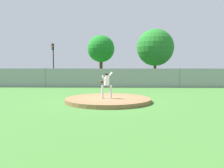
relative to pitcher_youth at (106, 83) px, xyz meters
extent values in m
plane|color=#427A33|center=(0.09, 6.15, -1.20)|extent=(80.00, 80.00, 0.00)
cube|color=#2B2B2D|center=(0.09, 14.65, -1.20)|extent=(44.00, 7.00, 0.01)
cylinder|color=olive|center=(0.09, 0.15, -1.08)|extent=(5.36, 5.36, 0.24)
cylinder|color=silver|center=(-0.24, -0.10, -0.55)|extent=(0.13, 0.13, 0.82)
cylinder|color=silver|center=(0.27, 0.10, -0.55)|extent=(0.13, 0.13, 0.82)
cylinder|color=silver|center=(0.01, 0.00, 0.11)|extent=(0.32, 0.32, 0.52)
cylinder|color=silver|center=(0.19, 0.00, 0.48)|extent=(0.42, 0.23, 0.44)
cylinder|color=silver|center=(-0.17, 0.00, 0.24)|extent=(0.29, 0.18, 0.46)
ellipsoid|color=#4C2D14|center=(-0.29, 0.05, 0.07)|extent=(0.20, 0.12, 0.18)
sphere|color=tan|center=(0.01, 0.00, 0.47)|extent=(0.20, 0.20, 0.20)
cylinder|color=black|center=(0.01, 0.00, 0.54)|extent=(0.21, 0.21, 0.09)
sphere|color=white|center=(0.33, -1.22, -0.92)|extent=(0.07, 0.07, 0.07)
cube|color=gray|center=(0.09, 10.15, -0.20)|extent=(35.53, 0.03, 1.99)
cylinder|color=slate|center=(-7.01, 10.15, -0.15)|extent=(0.07, 0.07, 2.09)
cylinder|color=slate|center=(7.20, 10.15, -0.15)|extent=(0.07, 0.07, 2.09)
cube|color=#B7BABF|center=(-7.12, 14.40, -0.55)|extent=(2.16, 4.33, 0.66)
cube|color=black|center=(-7.12, 14.40, 0.13)|extent=(1.87, 2.43, 0.71)
cylinder|color=black|center=(-7.02, 15.69, -0.88)|extent=(1.94, 0.79, 0.64)
cylinder|color=black|center=(-7.22, 13.10, -0.88)|extent=(1.94, 0.79, 0.64)
cube|color=#161E4C|center=(-11.20, 14.36, -0.56)|extent=(1.86, 4.40, 0.65)
cube|color=black|center=(-11.20, 14.36, 0.06)|extent=(1.66, 2.44, 0.58)
cylinder|color=black|center=(-11.24, 15.71, -0.88)|extent=(1.80, 0.70, 0.64)
cylinder|color=black|center=(-11.16, 13.02, -0.88)|extent=(1.80, 0.70, 0.64)
cube|color=maroon|center=(-2.27, 14.16, -0.55)|extent=(2.11, 4.56, 0.65)
cube|color=black|center=(-2.27, 14.16, 0.12)|extent=(1.82, 2.56, 0.69)
cylinder|color=black|center=(-2.38, 15.53, -0.88)|extent=(1.88, 0.78, 0.64)
cylinder|color=black|center=(-2.17, 12.79, -0.88)|extent=(1.88, 0.78, 0.64)
cube|color=#146066|center=(3.19, 14.46, -0.53)|extent=(2.09, 4.32, 0.70)
cube|color=black|center=(3.19, 14.46, 0.12)|extent=(1.82, 2.42, 0.62)
cylinder|color=black|center=(3.11, 15.76, -0.88)|extent=(1.91, 0.76, 0.64)
cylinder|color=black|center=(3.28, 13.16, -0.88)|extent=(1.91, 0.76, 0.64)
cube|color=silver|center=(9.60, 15.14, -0.56)|extent=(2.11, 4.86, 0.65)
cube|color=black|center=(9.60, 15.14, 0.06)|extent=(1.83, 2.72, 0.59)
cylinder|color=black|center=(9.69, 16.61, -0.88)|extent=(1.90, 0.76, 0.64)
cylinder|color=black|center=(9.50, 13.67, -0.88)|extent=(1.90, 0.76, 0.64)
cone|color=orange|center=(6.06, 17.42, -0.92)|extent=(0.32, 0.32, 0.55)
cube|color=black|center=(6.06, 17.42, -1.18)|extent=(0.40, 0.40, 0.03)
cylinder|color=black|center=(-8.61, 19.12, 1.53)|extent=(0.14, 0.14, 5.46)
cube|color=black|center=(-8.61, 18.94, 3.81)|extent=(0.28, 0.24, 0.90)
sphere|color=red|center=(-8.61, 18.82, 4.08)|extent=(0.18, 0.18, 0.18)
sphere|color=orange|center=(-8.61, 18.82, 3.81)|extent=(0.18, 0.18, 0.18)
sphere|color=green|center=(-8.61, 18.82, 3.54)|extent=(0.18, 0.18, 0.18)
cylinder|color=#4C331E|center=(-1.96, 22.43, 0.55)|extent=(0.49, 0.49, 3.49)
sphere|color=#1C8423|center=(-1.96, 22.43, 3.77)|extent=(4.23, 4.23, 4.23)
cylinder|color=#4C331E|center=(6.40, 21.63, 0.36)|extent=(0.42, 0.42, 3.12)
sphere|color=#247C27|center=(6.40, 21.63, 3.89)|extent=(5.64, 5.64, 5.64)
camera|label=1|loc=(0.71, -14.37, 1.05)|focal=37.34mm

